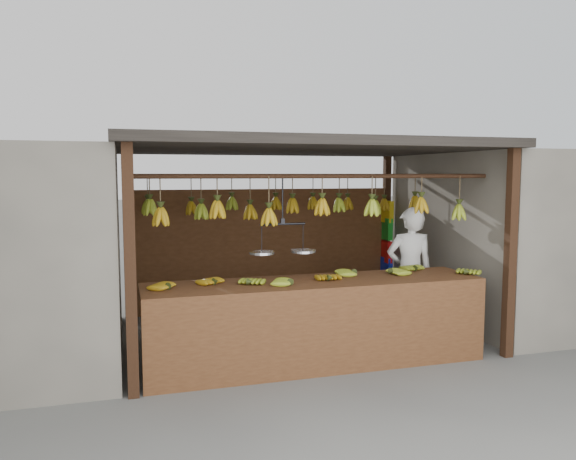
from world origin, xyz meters
name	(u,v)px	position (x,y,z in m)	size (l,w,h in m)	color
ground	(295,334)	(0.00, 0.00, 0.00)	(80.00, 80.00, 0.00)	#5B5B57
stall	(287,178)	(0.00, 0.33, 1.97)	(4.30, 3.30, 2.40)	black
neighbor_right	(535,235)	(3.60, 0.00, 1.15)	(3.00, 3.00, 2.30)	slate
counter	(320,300)	(-0.11, -1.23, 0.71)	(3.67, 0.82, 0.96)	#5A331B
hanging_bananas	(294,207)	(-0.01, 0.00, 1.61)	(3.63, 2.24, 0.39)	#AD8112
balance_scale	(283,248)	(-0.45, -1.00, 1.25)	(0.71, 0.27, 0.81)	black
vendor	(410,272)	(1.35, -0.47, 0.81)	(0.59, 0.39, 1.62)	white
bag_bundles	(387,240)	(1.94, 1.35, 0.98)	(0.08, 0.26, 1.24)	yellow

